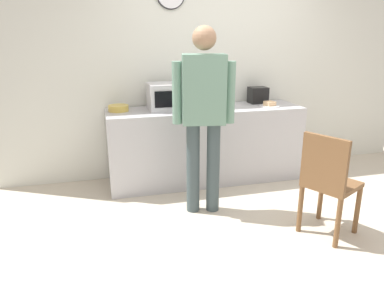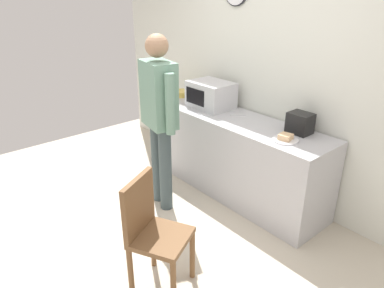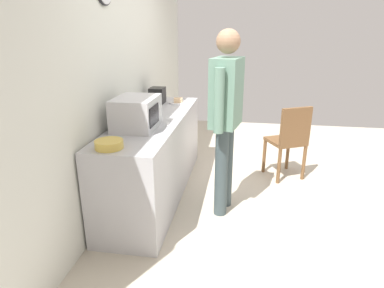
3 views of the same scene
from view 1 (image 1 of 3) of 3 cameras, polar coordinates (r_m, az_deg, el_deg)
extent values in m
plane|color=beige|center=(3.61, 11.51, -12.14)|extent=(6.00, 6.00, 0.00)
cube|color=silver|center=(4.67, 3.73, 11.53)|extent=(5.40, 0.10, 2.60)
cube|color=#B7B7BC|center=(4.40, 2.10, -0.09)|extent=(2.31, 0.62, 0.90)
cube|color=silver|center=(4.22, -3.45, 7.49)|extent=(0.50, 0.38, 0.30)
cube|color=black|center=(4.02, -3.75, 7.02)|extent=(0.30, 0.01, 0.18)
cylinder|color=white|center=(4.47, 12.06, 5.83)|extent=(0.24, 0.24, 0.01)
cube|color=#DFB483|center=(4.47, 12.09, 6.24)|extent=(0.13, 0.13, 0.05)
cylinder|color=gold|center=(4.21, -11.45, 5.53)|extent=(0.23, 0.23, 0.07)
cube|color=black|center=(4.68, 10.29, 7.55)|extent=(0.22, 0.18, 0.20)
cube|color=silver|center=(4.36, 1.96, 5.86)|extent=(0.14, 0.13, 0.01)
cube|color=silver|center=(4.04, -0.21, 4.98)|extent=(0.17, 0.06, 0.01)
cylinder|color=#3C4B4E|center=(3.62, 3.32, -3.73)|extent=(0.13, 0.13, 0.92)
cylinder|color=#3C4B4E|center=(3.61, 0.16, -3.81)|extent=(0.13, 0.13, 0.92)
cube|color=gray|center=(3.42, 1.86, 8.54)|extent=(0.44, 0.31, 0.64)
cylinder|color=gray|center=(3.46, 6.03, 8.01)|extent=(0.09, 0.09, 0.58)
cylinder|color=gray|center=(3.41, -2.37, 7.97)|extent=(0.09, 0.09, 0.58)
sphere|color=#A37A5B|center=(3.38, 1.94, 16.30)|extent=(0.22, 0.22, 0.22)
cylinder|color=brown|center=(3.61, 24.49, -9.40)|extent=(0.04, 0.04, 0.45)
cylinder|color=brown|center=(3.75, 19.52, -7.88)|extent=(0.04, 0.04, 0.45)
cylinder|color=brown|center=(3.32, 21.91, -11.46)|extent=(0.04, 0.04, 0.45)
cylinder|color=brown|center=(3.46, 16.61, -9.69)|extent=(0.04, 0.04, 0.45)
cube|color=brown|center=(3.43, 21.06, -5.89)|extent=(0.54, 0.54, 0.04)
cube|color=brown|center=(3.20, 20.02, -2.73)|extent=(0.22, 0.37, 0.45)
camera|label=2|loc=(3.98, 58.76, 15.85)|focal=33.43mm
camera|label=3|loc=(3.73, -50.91, 11.87)|focal=30.82mm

